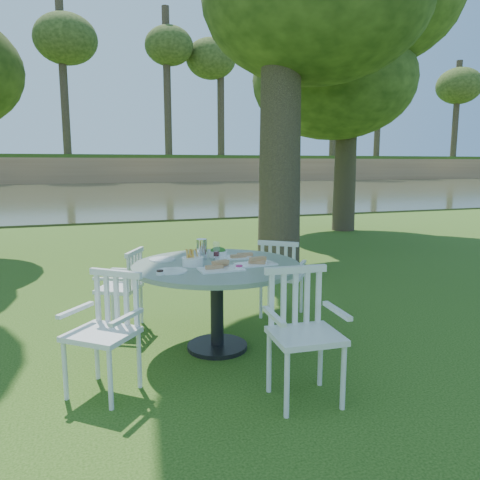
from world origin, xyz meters
name	(u,v)px	position (x,y,z in m)	size (l,w,h in m)	color
ground	(246,317)	(0.00, 0.00, 0.00)	(140.00, 140.00, 0.00)	#1D3D0C
table	(217,279)	(-0.56, -0.76, 0.67)	(1.52, 1.52, 0.81)	black
chair_ne	(280,273)	(0.35, -0.14, 0.52)	(0.61, 0.60, 0.88)	white
chair_nw	(126,283)	(-1.29, 0.07, 0.49)	(0.55, 0.56, 0.83)	white
chair_sw	(109,322)	(-1.55, -1.24, 0.53)	(0.62, 0.62, 0.90)	white
chair_se	(301,322)	(-0.23, -1.81, 0.56)	(0.51, 0.48, 0.95)	white
tableware	(208,259)	(-0.62, -0.69, 0.85)	(1.10, 0.83, 0.20)	white
river	(109,194)	(0.00, 23.00, 0.00)	(100.00, 28.00, 0.12)	#2E321D
far_bank	(95,102)	(0.28, 41.12, 7.25)	(100.00, 18.00, 15.20)	#9F704A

